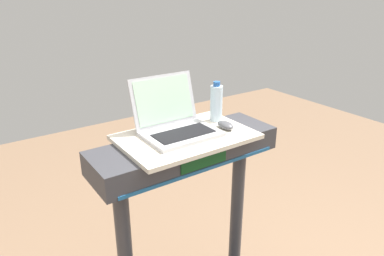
{
  "coord_description": "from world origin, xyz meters",
  "views": [
    {
      "loc": [
        -0.84,
        -0.57,
        1.8
      ],
      "look_at": [
        0.0,
        0.65,
        1.21
      ],
      "focal_mm": 33.89,
      "sensor_mm": 36.0,
      "label": 1
    }
  ],
  "objects": [
    {
      "name": "computer_mouse",
      "position": [
        0.2,
        0.66,
        1.18
      ],
      "size": [
        0.07,
        0.11,
        0.03
      ],
      "primitive_type": "ellipsoid",
      "rotation": [
        0.0,
        0.0,
        -0.1
      ],
      "color": "#4C4C51",
      "rests_on": "desk_board"
    },
    {
      "name": "laptop",
      "position": [
        -0.02,
        0.75,
        1.21
      ],
      "size": [
        0.33,
        0.31,
        0.25
      ],
      "rotation": [
        0.0,
        0.0,
        -0.06
      ],
      "color": "#B7B7BC",
      "rests_on": "desk_board"
    },
    {
      "name": "water_bottle",
      "position": [
        0.23,
        0.77,
        1.25
      ],
      "size": [
        0.06,
        0.06,
        0.2
      ],
      "color": "silver",
      "rests_on": "desk_board"
    },
    {
      "name": "desk_board",
      "position": [
        0.0,
        0.7,
        1.15
      ],
      "size": [
        0.6,
        0.4,
        0.02
      ],
      "primitive_type": "cube",
      "color": "beige",
      "rests_on": "treadmill_base"
    }
  ]
}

